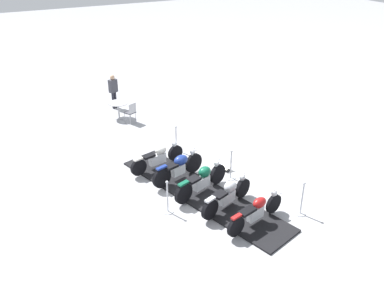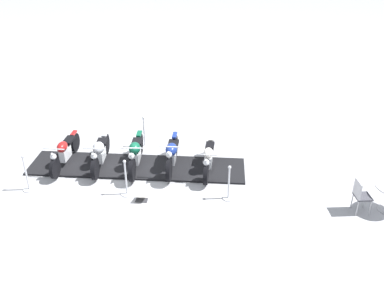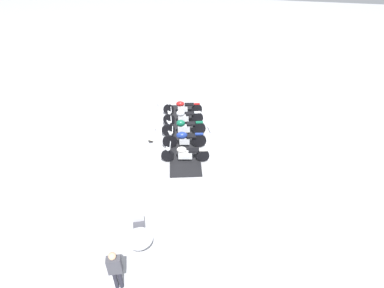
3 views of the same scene
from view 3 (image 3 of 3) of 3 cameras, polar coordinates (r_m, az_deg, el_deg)
name	(u,v)px [view 3 (image 3 of 3)]	position (r m, az deg, el deg)	size (l,w,h in m)	color
ground_plane	(184,136)	(15.93, -1.53, 1.61)	(80.00, 80.00, 0.00)	#B2B2B7
display_platform	(184,135)	(15.92, -1.53, 1.70)	(6.63, 1.43, 0.06)	black
motorcycle_maroon	(182,107)	(17.58, -1.89, 6.96)	(0.79, 2.21, 0.90)	black
motorcycle_chrome	(183,117)	(16.61, -1.80, 5.16)	(0.93, 2.12, 0.94)	black
motorcycle_forest	(183,127)	(15.65, -1.69, 3.20)	(0.93, 2.21, 0.99)	black
motorcycle_navy	(184,139)	(14.71, -1.57, 1.00)	(0.78, 2.09, 1.04)	black
motorcycle_cream	(184,154)	(13.86, -1.44, -1.83)	(0.76, 2.19, 0.89)	black
stanchion_right_rear	(154,165)	(13.50, -7.24, -3.96)	(0.31, 0.31, 1.05)	silver
stanchion_left_mid	(211,129)	(15.83, 3.59, 2.80)	(0.34, 0.34, 1.11)	silver
stanchion_right_mid	(157,131)	(15.80, -6.70, 2.44)	(0.36, 0.36, 1.10)	silver
stanchion_right_front	(159,105)	(18.21, -6.30, 7.31)	(0.34, 0.34, 1.12)	silver
info_placard	(151,140)	(15.57, -7.74, 0.73)	(0.37, 0.35, 0.22)	#333338
cafe_table	(140,242)	(10.45, -9.83, -17.67)	(0.89, 0.89, 0.75)	#B7B7BC
cafe_chair_near_table	(139,223)	(11.00, -10.00, -14.39)	(0.53, 0.53, 0.93)	#B7B7BC
bystander_person	(115,268)	(9.55, -14.28, -21.65)	(0.35, 0.45, 1.65)	#23232D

